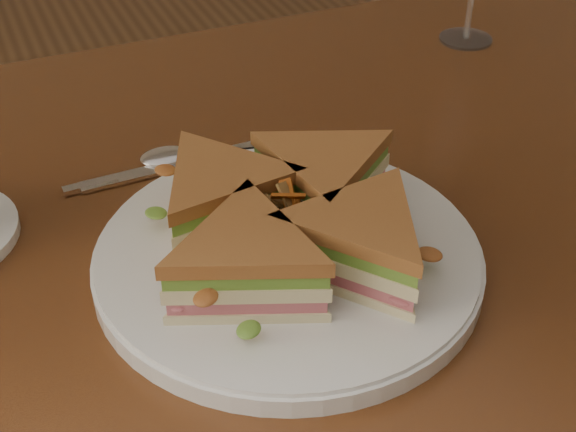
{
  "coord_description": "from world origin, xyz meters",
  "views": [
    {
      "loc": [
        -0.25,
        -0.53,
        1.16
      ],
      "look_at": [
        -0.05,
        -0.07,
        0.8
      ],
      "focal_mm": 50.0,
      "sensor_mm": 36.0,
      "label": 1
    }
  ],
  "objects_px": {
    "sandwich_wedges": "(288,221)",
    "table": "(306,288)",
    "plate": "(288,258)",
    "spoon": "(189,156)",
    "knife": "(169,168)"
  },
  "relations": [
    {
      "from": "plate",
      "to": "knife",
      "type": "xyz_separation_m",
      "value": [
        -0.05,
        0.18,
        -0.01
      ]
    },
    {
      "from": "plate",
      "to": "spoon",
      "type": "bearing_deg",
      "value": 97.45
    },
    {
      "from": "table",
      "to": "spoon",
      "type": "xyz_separation_m",
      "value": [
        -0.07,
        0.11,
        0.1
      ]
    },
    {
      "from": "sandwich_wedges",
      "to": "spoon",
      "type": "bearing_deg",
      "value": 97.45
    },
    {
      "from": "spoon",
      "to": "knife",
      "type": "xyz_separation_m",
      "value": [
        -0.02,
        -0.01,
        -0.0
      ]
    },
    {
      "from": "sandwich_wedges",
      "to": "knife",
      "type": "distance_m",
      "value": 0.19
    },
    {
      "from": "table",
      "to": "plate",
      "type": "height_order",
      "value": "plate"
    },
    {
      "from": "table",
      "to": "plate",
      "type": "distance_m",
      "value": 0.14
    },
    {
      "from": "table",
      "to": "spoon",
      "type": "distance_m",
      "value": 0.17
    },
    {
      "from": "plate",
      "to": "knife",
      "type": "relative_size",
      "value": 1.43
    },
    {
      "from": "table",
      "to": "knife",
      "type": "relative_size",
      "value": 5.57
    },
    {
      "from": "table",
      "to": "spoon",
      "type": "height_order",
      "value": "spoon"
    },
    {
      "from": "sandwich_wedges",
      "to": "table",
      "type": "bearing_deg",
      "value": 55.45
    },
    {
      "from": "sandwich_wedges",
      "to": "spoon",
      "type": "distance_m",
      "value": 0.19
    },
    {
      "from": "sandwich_wedges",
      "to": "knife",
      "type": "bearing_deg",
      "value": 104.87
    }
  ]
}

